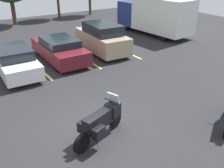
{
  "coord_description": "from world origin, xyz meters",
  "views": [
    {
      "loc": [
        -3.8,
        -6.86,
        5.48
      ],
      "look_at": [
        1.6,
        1.45,
        0.78
      ],
      "focal_mm": 41.58,
      "sensor_mm": 36.0,
      "label": 1
    }
  ],
  "objects_px": {
    "car_tan": "(102,38)",
    "car_white": "(14,60)",
    "car_maroon": "(60,49)",
    "motorcycle_touring": "(101,121)",
    "box_truck": "(155,15)"
  },
  "relations": [
    {
      "from": "car_white",
      "to": "box_truck",
      "type": "xyz_separation_m",
      "value": [
        11.85,
        2.15,
        0.86
      ]
    },
    {
      "from": "motorcycle_touring",
      "to": "car_tan",
      "type": "distance_m",
      "value": 9.34
    },
    {
      "from": "car_maroon",
      "to": "box_truck",
      "type": "distance_m",
      "value": 9.27
    },
    {
      "from": "car_maroon",
      "to": "car_white",
      "type": "bearing_deg",
      "value": -170.8
    },
    {
      "from": "car_white",
      "to": "car_maroon",
      "type": "relative_size",
      "value": 1.01
    },
    {
      "from": "motorcycle_touring",
      "to": "car_maroon",
      "type": "relative_size",
      "value": 0.46
    },
    {
      "from": "box_truck",
      "to": "car_tan",
      "type": "bearing_deg",
      "value": -164.39
    },
    {
      "from": "car_white",
      "to": "car_tan",
      "type": "xyz_separation_m",
      "value": [
        5.77,
        0.46,
        0.22
      ]
    },
    {
      "from": "car_maroon",
      "to": "car_tan",
      "type": "bearing_deg",
      "value": 0.1
    },
    {
      "from": "car_tan",
      "to": "box_truck",
      "type": "height_order",
      "value": "box_truck"
    },
    {
      "from": "car_tan",
      "to": "car_white",
      "type": "bearing_deg",
      "value": -175.49
    },
    {
      "from": "car_white",
      "to": "car_tan",
      "type": "relative_size",
      "value": 1.07
    },
    {
      "from": "motorcycle_touring",
      "to": "car_maroon",
      "type": "distance_m",
      "value": 8.19
    },
    {
      "from": "car_white",
      "to": "car_maroon",
      "type": "distance_m",
      "value": 2.81
    },
    {
      "from": "car_tan",
      "to": "car_maroon",
      "type": "bearing_deg",
      "value": -179.9
    }
  ]
}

